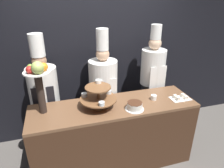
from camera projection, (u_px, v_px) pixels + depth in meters
The scene contains 10 objects.
wall_back at pixel (97, 51), 3.16m from camera, with size 10.00×0.06×2.80m.
buffet_counter at pixel (114, 135), 2.73m from camera, with size 2.12×0.62×0.94m.
tiered_stand at pixel (98, 96), 2.43m from camera, with size 0.45×0.45×0.32m.
fruit_pedestal at pixel (38, 78), 2.19m from camera, with size 0.30×0.30×0.65m.
cake_round at pixel (135, 106), 2.42m from camera, with size 0.23×0.23×0.09m.
cup_white at pixel (154, 97), 2.65m from camera, with size 0.08×0.08×0.07m.
cake_square_tray at pixel (180, 98), 2.68m from camera, with size 0.27×0.17×0.05m.
chef_left at pixel (44, 95), 2.79m from camera, with size 0.40×0.40×1.79m.
chef_center_left at pixel (103, 88), 3.01m from camera, with size 0.42×0.42×1.81m.
chef_center_right at pixel (152, 78), 3.19m from camera, with size 0.38×0.38×1.84m.
Camera 1 is at (-0.65, -1.79, 2.23)m, focal length 32.00 mm.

